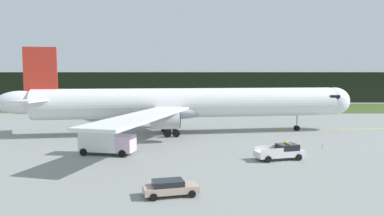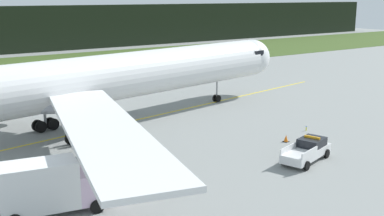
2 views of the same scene
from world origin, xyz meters
The scene contains 10 objects.
ground centered at (0.00, 0.00, 0.00)m, with size 320.00×320.00×0.00m, color gray.
grass_verge centered at (0.00, 58.03, 0.02)m, with size 320.00×32.86×0.04m, color #39501F.
distant_tree_line centered at (0.00, 82.83, 5.54)m, with size 288.00×4.31×11.07m, color black.
taxiway_centerline_main centered at (3.03, 8.53, 0.00)m, with size 80.57×0.30×0.01m, color yellow.
airliner centered at (2.26, 8.40, 5.03)m, with size 59.28×52.21×14.15m.
ops_pickup_truck centered at (13.80, -10.73, 0.90)m, with size 6.00×3.45×1.94m.
catering_truck centered at (-7.16, -8.16, 1.83)m, with size 6.96×3.71×3.64m.
staff_car centered at (1.82, -23.60, 0.70)m, with size 4.71×2.93×1.30m.
apron_cone centered at (16.29, -5.92, 0.32)m, with size 0.53×0.53×0.67m.
taxiway_edge_light_east centered at (20.80, -4.40, 0.27)m, with size 0.12×0.12×0.49m.
Camera 1 is at (3.83, -52.13, 9.62)m, focal length 33.99 mm.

